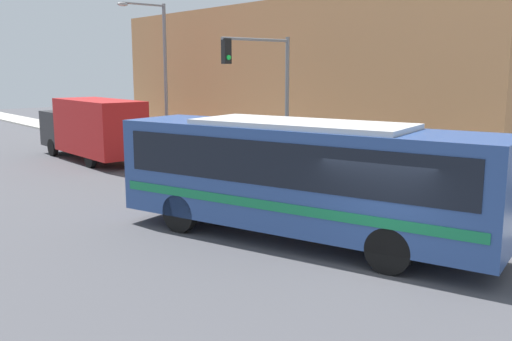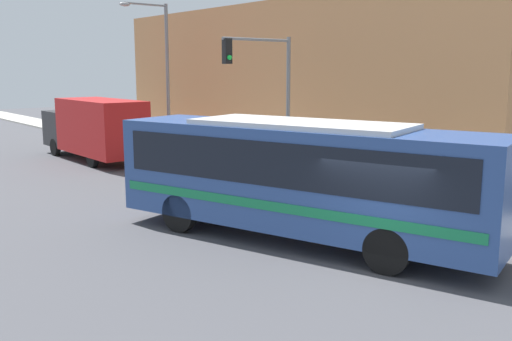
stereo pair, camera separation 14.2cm
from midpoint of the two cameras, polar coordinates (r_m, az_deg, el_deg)
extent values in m
plane|color=#47474C|center=(13.60, 13.12, -9.55)|extent=(120.00, 120.00, 0.00)
cube|color=#B7B2A8|center=(32.31, -9.24, 2.10)|extent=(2.53, 70.00, 0.12)
cube|color=#B27A4C|center=(29.07, 4.96, 8.66)|extent=(6.00, 24.23, 7.56)
cube|color=#2D4C8C|center=(14.90, 4.62, -0.56)|extent=(5.36, 10.62, 2.60)
cube|color=black|center=(14.82, 4.65, 1.21)|extent=(5.16, 9.84, 1.10)
cube|color=#197F4C|center=(15.02, 4.59, -2.71)|extent=(5.28, 10.24, 0.24)
cube|color=silver|center=(14.71, 4.70, 4.61)|extent=(3.81, 6.10, 0.16)
cylinder|color=black|center=(17.74, -2.86, -2.83)|extent=(0.58, 1.11, 1.07)
cylinder|color=black|center=(16.12, -7.40, -4.24)|extent=(0.58, 1.11, 1.07)
cylinder|color=black|center=(15.06, 16.15, -5.60)|extent=(0.58, 1.11, 1.07)
cylinder|color=black|center=(13.11, 13.28, -7.83)|extent=(0.58, 1.11, 1.07)
cube|color=#B21919|center=(28.60, -15.10, 4.26)|extent=(2.27, 5.77, 2.60)
cube|color=#262628|center=(32.31, -18.02, 4.07)|extent=(2.16, 2.24, 1.84)
cylinder|color=black|center=(31.70, -19.31, 2.21)|extent=(0.25, 0.90, 0.90)
cylinder|color=black|center=(27.38, -15.91, 1.22)|extent=(0.25, 0.90, 0.90)
cylinder|color=gold|center=(20.20, 11.29, -1.76)|extent=(0.20, 0.20, 0.59)
sphere|color=gold|center=(20.13, 11.33, -0.77)|extent=(0.19, 0.19, 0.19)
cylinder|color=gold|center=(20.13, 11.54, -1.73)|extent=(0.09, 0.12, 0.09)
cylinder|color=slate|center=(22.89, 3.40, 6.16)|extent=(0.16, 0.16, 5.61)
cylinder|color=slate|center=(21.80, 0.31, 12.96)|extent=(3.20, 0.11, 0.11)
cube|color=black|center=(20.92, -2.71, 11.84)|extent=(0.30, 0.24, 0.90)
sphere|color=#19D83F|center=(20.80, -2.47, 11.23)|extent=(0.18, 0.18, 0.18)
cylinder|color=slate|center=(23.75, 1.53, 0.95)|extent=(0.06, 0.06, 1.19)
cylinder|color=#4C4C51|center=(23.64, 1.54, 2.63)|extent=(0.14, 0.14, 0.22)
cylinder|color=slate|center=(30.48, -8.68, 8.98)|extent=(0.18, 0.18, 7.65)
cylinder|color=slate|center=(30.07, -10.84, 16.02)|extent=(2.30, 0.11, 0.11)
ellipsoid|color=gray|center=(29.53, -12.87, 15.90)|extent=(0.56, 0.28, 0.20)
cylinder|color=#47382D|center=(20.60, 13.11, -1.24)|extent=(0.28, 0.28, 0.84)
cylinder|color=#B22D33|center=(20.47, 13.20, 0.88)|extent=(0.34, 0.34, 0.70)
sphere|color=tan|center=(20.40, 13.25, 2.17)|extent=(0.23, 0.23, 0.23)
camera|label=1|loc=(0.07, -89.77, 0.04)|focal=40.00mm
camera|label=2|loc=(0.07, 90.23, -0.04)|focal=40.00mm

